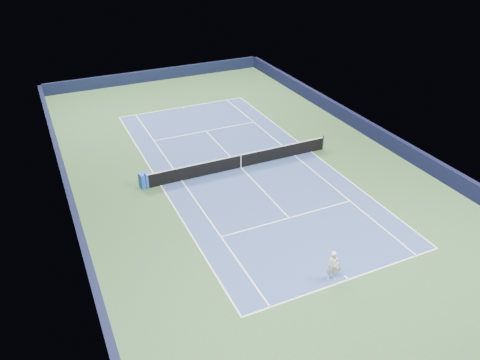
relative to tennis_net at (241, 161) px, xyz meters
name	(u,v)px	position (x,y,z in m)	size (l,w,h in m)	color
ground	(241,168)	(0.00, 0.00, -0.50)	(40.00, 40.00, 0.00)	#2D4F2B
wall_far	(157,75)	(0.00, 19.82, 0.05)	(22.00, 0.35, 1.10)	black
wall_right	(373,131)	(10.82, 0.00, 0.05)	(0.35, 40.00, 1.10)	black
wall_left	(70,197)	(-10.82, 0.00, 0.05)	(0.35, 40.00, 1.10)	black
court_surface	(241,168)	(0.00, 0.00, -0.50)	(10.97, 23.77, 0.01)	navy
baseline_far	(183,107)	(0.00, 11.88, -0.50)	(10.97, 0.08, 0.00)	white
baseline_near	(349,280)	(0.00, -11.88, -0.50)	(10.97, 0.08, 0.00)	white
sideline_doubles_right	(311,152)	(5.49, 0.00, -0.50)	(0.08, 23.77, 0.00)	white
sideline_doubles_left	(161,185)	(-5.49, 0.00, -0.50)	(0.08, 23.77, 0.00)	white
sideline_singles_right	(294,155)	(4.12, 0.00, -0.50)	(0.08, 23.77, 0.00)	white
sideline_singles_left	(182,181)	(-4.12, 0.00, -0.50)	(0.08, 23.77, 0.00)	white
service_line_far	(206,131)	(0.00, 6.40, -0.50)	(8.23, 0.08, 0.00)	white
service_line_near	(289,218)	(0.00, -6.40, -0.50)	(8.23, 0.08, 0.00)	white
center_service_line	(241,167)	(0.00, 0.00, -0.50)	(0.08, 12.80, 0.00)	white
center_mark_far	(183,108)	(0.00, 11.73, -0.50)	(0.08, 0.30, 0.00)	white
center_mark_near	(347,278)	(0.00, -11.73, -0.50)	(0.08, 0.30, 0.00)	white
tennis_net	(241,161)	(0.00, 0.00, 0.00)	(12.90, 0.10, 1.07)	black
sponsor_cube	(145,180)	(-6.40, 0.23, -0.02)	(0.67, 0.63, 0.97)	#1E45B9
tennis_player	(333,266)	(-0.68, -11.50, 0.27)	(0.78, 1.29, 2.48)	silver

